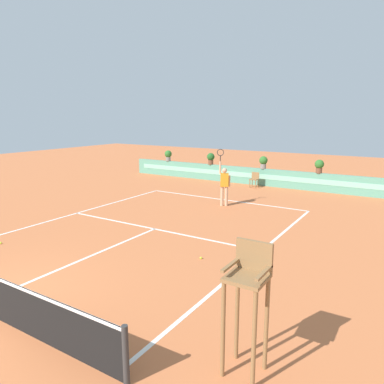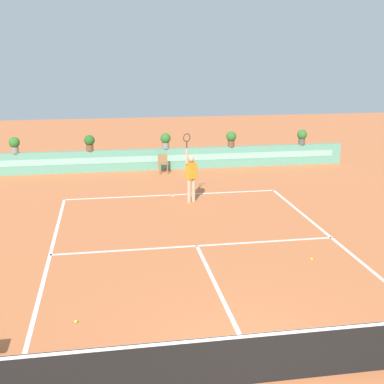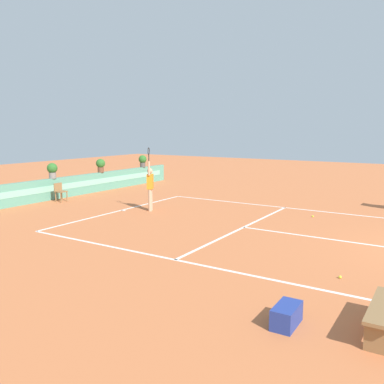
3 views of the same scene
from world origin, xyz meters
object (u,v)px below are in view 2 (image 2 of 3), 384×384
object	(u,v)px
tennis_ball_mid_court	(76,322)
potted_plant_far_left	(14,144)
tennis_player	(191,174)
ball_kid_chair	(163,163)
potted_plant_centre	(166,140)
potted_plant_right	(231,138)
tennis_ball_near_baseline	(312,259)
potted_plant_left	(89,142)
potted_plant_far_right	(302,136)

from	to	relation	value
tennis_ball_mid_court	potted_plant_far_left	distance (m)	14.30
tennis_player	potted_plant_far_left	world-z (taller)	tennis_player
ball_kid_chair	potted_plant_centre	world-z (taller)	potted_plant_centre
potted_plant_far_left	potted_plant_right	size ratio (longest dim) A/B	1.00
tennis_ball_near_baseline	potted_plant_centre	size ratio (longest dim) A/B	0.09
tennis_ball_near_baseline	potted_plant_left	world-z (taller)	potted_plant_left
tennis_ball_mid_court	ball_kid_chair	bearing A→B (deg)	75.94
tennis_player	potted_plant_centre	xyz separation A→B (m)	(-0.29, 5.56, 0.36)
tennis_ball_mid_court	potted_plant_right	distance (m)	15.43
tennis_player	potted_plant_right	bearing A→B (deg)	62.77
tennis_ball_mid_court	potted_plant_left	world-z (taller)	potted_plant_left
ball_kid_chair	potted_plant_far_left	size ratio (longest dim) A/B	1.17
ball_kid_chair	tennis_ball_near_baseline	world-z (taller)	ball_kid_chair
tennis_ball_near_baseline	potted_plant_right	bearing A→B (deg)	87.19
tennis_ball_near_baseline	potted_plant_far_right	bearing A→B (deg)	70.36
potted_plant_left	potted_plant_far_left	bearing A→B (deg)	180.00
potted_plant_centre	potted_plant_right	size ratio (longest dim) A/B	1.00
tennis_ball_near_baseline	potted_plant_far_right	distance (m)	12.31
potted_plant_centre	potted_plant_far_right	xyz separation A→B (m)	(6.70, 0.00, 0.00)
potted_plant_centre	tennis_ball_mid_court	bearing A→B (deg)	-104.19
ball_kid_chair	potted_plant_right	distance (m)	3.57
potted_plant_far_right	potted_plant_left	distance (m)	10.19
potted_plant_far_right	potted_plant_left	world-z (taller)	same
tennis_player	tennis_ball_near_baseline	xyz separation A→B (m)	(2.30, -5.96, -1.02)
potted_plant_right	potted_plant_far_right	bearing A→B (deg)	0.00
tennis_ball_mid_court	potted_plant_left	bearing A→B (deg)	89.96
ball_kid_chair	potted_plant_far_right	world-z (taller)	potted_plant_far_right
tennis_player	potted_plant_centre	distance (m)	5.58
tennis_ball_near_baseline	potted_plant_centre	world-z (taller)	potted_plant_centre
potted_plant_centre	potted_plant_far_right	world-z (taller)	same
tennis_ball_mid_court	potted_plant_far_right	distance (m)	17.25
ball_kid_chair	tennis_player	bearing A→B (deg)	-84.02
tennis_player	potted_plant_left	bearing A→B (deg)	124.20
tennis_ball_near_baseline	tennis_ball_mid_court	world-z (taller)	same
potted_plant_far_left	potted_plant_far_right	size ratio (longest dim) A/B	1.00
potted_plant_centre	tennis_player	bearing A→B (deg)	-87.03
potted_plant_centre	potted_plant_left	distance (m)	3.49
potted_plant_far_right	potted_plant_far_left	bearing A→B (deg)	180.00
tennis_player	potted_plant_left	xyz separation A→B (m)	(-3.78, 5.56, 0.36)
potted_plant_far_right	potted_plant_left	bearing A→B (deg)	180.00
potted_plant_left	potted_plant_right	bearing A→B (deg)	0.00
potted_plant_centre	potted_plant_far_left	bearing A→B (deg)	180.00
potted_plant_centre	potted_plant_far_left	distance (m)	6.78
tennis_ball_mid_court	potted_plant_right	bearing A→B (deg)	64.35
ball_kid_chair	potted_plant_left	world-z (taller)	potted_plant_left
ball_kid_chair	potted_plant_centre	xyz separation A→B (m)	(0.22, 0.73, 0.93)
tennis_ball_mid_court	potted_plant_right	size ratio (longest dim) A/B	0.09
potted_plant_centre	potted_plant_far_left	size ratio (longest dim) A/B	1.00
potted_plant_centre	potted_plant_right	distance (m)	3.15
ball_kid_chair	potted_plant_far_left	xyz separation A→B (m)	(-6.56, 0.73, 0.93)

